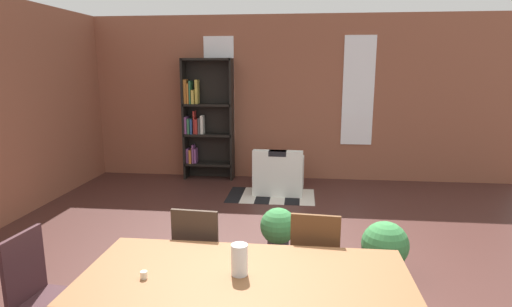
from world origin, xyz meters
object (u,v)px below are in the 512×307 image
Objects in this scene: potted_plant_corner at (278,229)px; bookshelf_tall at (204,119)px; dining_chair_far_right at (315,262)px; dining_table at (246,285)px; vase_on_table at (239,260)px; potted_plant_by_shelf at (385,247)px; armchair_white at (279,175)px; dining_chair_far_left at (200,256)px; dining_chair_head_left at (41,294)px.

bookshelf_tall is at bearing 115.74° from potted_plant_corner.
dining_chair_far_right is 1.69× the size of potted_plant_corner.
vase_on_table is (-0.04, -0.00, 0.18)m from dining_table.
vase_on_table is 5.23m from bookshelf_tall.
armchair_white is at bearing 112.50° from potted_plant_by_shelf.
dining_chair_far_left is at bearing -77.51° from bookshelf_tall.
dining_chair_far_right reaches higher than armchair_white.
dining_table is 10.32× the size of vase_on_table.
dining_chair_head_left reaches higher than armchair_white.
dining_table reaches higher than potted_plant_corner.
potted_plant_by_shelf is (1.65, 0.74, -0.18)m from dining_chair_far_left.
bookshelf_tall reaches higher than dining_table.
dining_table is at bearing -74.06° from bookshelf_tall.
potted_plant_by_shelf is 1.12m from potted_plant_corner.
dining_chair_far_right reaches higher than dining_table.
dining_chair_far_right is 1.15× the size of armchair_white.
dining_chair_head_left reaches higher than potted_plant_corner.
vase_on_table is 0.22× the size of dining_chair_far_right.
dining_chair_head_left is 0.43× the size of bookshelf_tall.
bookshelf_tall is (-0.01, 5.03, 0.61)m from dining_chair_head_left.
potted_plant_by_shelf reaches higher than potted_plant_corner.
bookshelf_tall is at bearing 126.04° from potted_plant_by_shelf.
vase_on_table is at bearing -0.24° from dining_chair_head_left.
armchair_white is 1.41× the size of potted_plant_by_shelf.
vase_on_table is at bearing -180.00° from dining_table.
potted_plant_by_shelf is at bearing 24.32° from dining_chair_far_left.
potted_plant_by_shelf is (1.19, -2.86, 0.05)m from armchair_white.
dining_chair_far_left is 1.00× the size of dining_chair_head_left.
bookshelf_tall is at bearing 90.11° from dining_chair_head_left.
bookshelf_tall is 2.66× the size of armchair_white.
potted_plant_by_shelf is at bearing -53.96° from bookshelf_tall.
dining_chair_head_left is 1.61× the size of potted_plant_by_shelf.
vase_on_table and dining_chair_far_right have the same top height.
vase_on_table is 1.43m from dining_chair_head_left.
dining_table is 2.54× the size of armchair_white.
dining_table is 2.22× the size of dining_chair_head_left.
dining_chair_head_left is at bearing -159.65° from dining_chair_far_right.
dining_chair_head_left reaches higher than dining_table.
dining_table is at bearing -128.76° from potted_plant_by_shelf.
bookshelf_tall reaches higher than dining_chair_far_right.
potted_plant_corner is at bearing 85.32° from vase_on_table.
potted_plant_corner is (0.15, 1.82, -0.52)m from vase_on_table.
dining_chair_far_left and dining_chair_far_right have the same top height.
dining_table is at bearing 0.00° from vase_on_table.
potted_plant_by_shelf is (0.70, 0.74, -0.18)m from dining_chair_far_right.
dining_chair_far_left is 0.43× the size of bookshelf_tall.
dining_chair_far_right is 1.61× the size of potted_plant_by_shelf.
bookshelf_tall is at bearing 153.18° from armchair_white.
dining_table is at bearing -0.23° from dining_chair_head_left.
dining_chair_far_left is at bearing -117.90° from potted_plant_corner.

